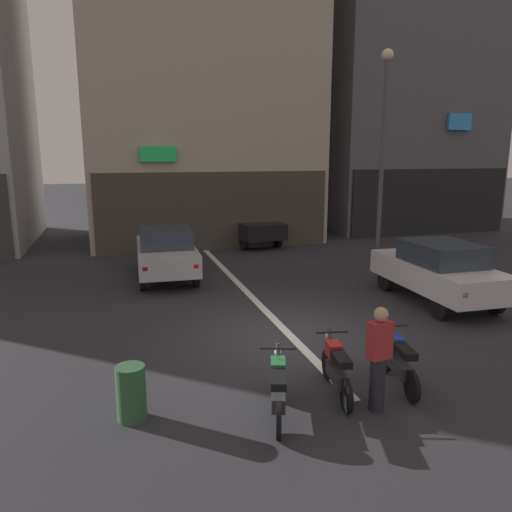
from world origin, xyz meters
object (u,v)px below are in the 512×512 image
motorcycle_red_row_left_mid (336,368)px  motorcycle_blue_row_centre (398,360)px  car_silver_crossing_near (166,251)px  trash_bin (131,393)px  car_black_down_street (249,224)px  person_by_motorcycles (379,358)px  car_white_parked_kerbside (438,270)px  motorcycle_green_row_leftmost (278,388)px  street_lamp (383,143)px

motorcycle_red_row_left_mid → motorcycle_blue_row_centre: (1.15, -0.02, 0.00)m
car_silver_crossing_near → trash_bin: 8.52m
car_black_down_street → trash_bin: 14.74m
car_silver_crossing_near → person_by_motorcycles: size_ratio=2.50×
car_white_parked_kerbside → trash_bin: bearing=-155.1°
motorcycle_red_row_left_mid → trash_bin: size_ratio=1.95×
motorcycle_red_row_left_mid → motorcycle_blue_row_centre: size_ratio=1.00×
motorcycle_red_row_left_mid → trash_bin: bearing=177.6°
person_by_motorcycles → car_white_parked_kerbside: bearing=45.6°
car_silver_crossing_near → car_black_down_street: size_ratio=0.97×
car_silver_crossing_near → motorcycle_red_row_left_mid: (1.84, -8.53, -0.43)m
car_white_parked_kerbside → motorcycle_blue_row_centre: (-3.70, -3.94, -0.43)m
car_white_parked_kerbside → person_by_motorcycles: person_by_motorcycles is taller
car_silver_crossing_near → motorcycle_red_row_left_mid: size_ratio=2.52×
motorcycle_green_row_leftmost → trash_bin: 2.20m
motorcycle_green_row_leftmost → motorcycle_blue_row_centre: (2.31, 0.37, 0.00)m
car_silver_crossing_near → street_lamp: street_lamp is taller
car_white_parked_kerbside → street_lamp: bearing=91.2°
car_silver_crossing_near → person_by_motorcycles: 9.44m
motorcycle_green_row_leftmost → trash_bin: size_ratio=1.89×
motorcycle_blue_row_centre → trash_bin: 4.44m
person_by_motorcycles → motorcycle_green_row_leftmost: bearing=170.5°
trash_bin → motorcycle_blue_row_centre: bearing=-2.1°
car_silver_crossing_near → car_black_down_street: 6.71m
street_lamp → motorcycle_red_row_left_mid: bearing=-124.6°
car_black_down_street → street_lamp: bearing=-70.4°
person_by_motorcycles → motorcycle_red_row_left_mid: bearing=120.3°
person_by_motorcycles → trash_bin: (-3.66, 0.79, -0.43)m
motorcycle_green_row_leftmost → person_by_motorcycles: 1.60m
car_silver_crossing_near → motorcycle_red_row_left_mid: car_silver_crossing_near is taller
motorcycle_blue_row_centre → trash_bin: size_ratio=1.95×
street_lamp → trash_bin: bearing=-139.9°
car_silver_crossing_near → car_white_parked_kerbside: same height
car_black_down_street → motorcycle_red_row_left_mid: size_ratio=2.58×
car_black_down_street → person_by_motorcycles: 14.54m
car_silver_crossing_near → person_by_motorcycles: (2.22, -9.18, -0.03)m
car_white_parked_kerbside → street_lamp: size_ratio=0.59×
motorcycle_red_row_left_mid → car_white_parked_kerbside: bearing=38.9°
motorcycle_red_row_left_mid → person_by_motorcycles: (0.38, -0.65, 0.40)m
street_lamp → motorcycle_red_row_left_mid: size_ratio=4.23×
street_lamp → motorcycle_green_row_leftmost: size_ratio=4.36×
motorcycle_blue_row_centre → car_white_parked_kerbside: bearing=46.8°
street_lamp → trash_bin: size_ratio=8.24×
car_silver_crossing_near → trash_bin: size_ratio=4.91×
car_white_parked_kerbside → trash_bin: 8.98m
street_lamp → trash_bin: (-8.07, -6.81, -3.82)m
car_silver_crossing_near → motorcycle_blue_row_centre: car_silver_crossing_near is taller
car_white_parked_kerbside → motorcycle_green_row_leftmost: bearing=-144.3°
motorcycle_blue_row_centre → trash_bin: bearing=177.9°
trash_bin → person_by_motorcycles: bearing=-12.2°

